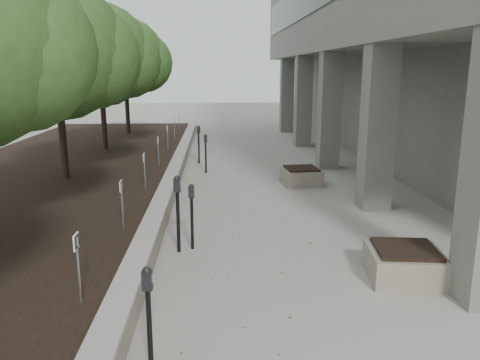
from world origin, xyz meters
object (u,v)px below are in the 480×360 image
object	(u,v)px
parking_meter_4	(206,154)
parking_meter_3	(178,214)
crabapple_tree_4	(101,77)
planter_back	(301,176)
crabapple_tree_5	(126,76)
parking_meter_2	(192,217)
parking_meter_5	(199,144)
planter_front	(405,263)
crabapple_tree_3	(58,80)
parking_meter_1	(149,322)

from	to	relation	value
parking_meter_4	parking_meter_3	bearing A→B (deg)	-98.64
crabapple_tree_4	planter_back	xyz separation A→B (m)	(6.84, -4.42, -2.86)
crabapple_tree_5	parking_meter_2	distance (m)	15.30
parking_meter_5	planter_front	bearing A→B (deg)	-85.18
crabapple_tree_4	parking_meter_5	xyz separation A→B (m)	(3.63, -0.91, -2.42)
parking_meter_4	parking_meter_5	bearing A→B (deg)	93.85
crabapple_tree_5	crabapple_tree_4	bearing A→B (deg)	-90.00
planter_back	planter_front	bearing A→B (deg)	-85.41
parking_meter_4	crabapple_tree_4	bearing A→B (deg)	140.17
crabapple_tree_3	parking_meter_4	world-z (taller)	crabapple_tree_3
parking_meter_1	parking_meter_2	distance (m)	3.91
parking_meter_5	planter_back	size ratio (longest dim) A/B	1.27
planter_front	planter_back	world-z (taller)	planter_front
crabapple_tree_4	parking_meter_3	size ratio (longest dim) A/B	3.62
parking_meter_4	parking_meter_5	size ratio (longest dim) A/B	0.94
parking_meter_2	planter_back	bearing A→B (deg)	62.01
parking_meter_2	crabapple_tree_3	bearing A→B (deg)	131.71
parking_meter_2	planter_front	world-z (taller)	parking_meter_2
parking_meter_4	planter_front	world-z (taller)	parking_meter_4
parking_meter_5	crabapple_tree_3	bearing A→B (deg)	-146.86
crabapple_tree_3	parking_meter_3	distance (m)	6.39
crabapple_tree_5	planter_front	bearing A→B (deg)	-65.44
parking_meter_2	parking_meter_1	bearing A→B (deg)	-91.88
parking_meter_3	crabapple_tree_5	bearing A→B (deg)	106.19
crabapple_tree_5	parking_meter_1	xyz separation A→B (m)	(3.49, -18.52, -2.46)
crabapple_tree_5	planter_front	size ratio (longest dim) A/B	4.66
parking_meter_3	parking_meter_1	bearing A→B (deg)	-87.86
crabapple_tree_4	planter_front	bearing A→B (deg)	-56.49
crabapple_tree_3	planter_back	size ratio (longest dim) A/B	4.89
crabapple_tree_4	parking_meter_5	size ratio (longest dim) A/B	3.86
parking_meter_1	crabapple_tree_3	bearing A→B (deg)	116.23
parking_meter_1	planter_front	size ratio (longest dim) A/B	1.13
crabapple_tree_5	parking_meter_4	size ratio (longest dim) A/B	4.13
crabapple_tree_4	crabapple_tree_5	world-z (taller)	same
parking_meter_1	parking_meter_4	size ratio (longest dim) A/B	1.01
parking_meter_5	planter_back	world-z (taller)	parking_meter_5
parking_meter_2	parking_meter_4	world-z (taller)	parking_meter_4
crabapple_tree_4	parking_meter_1	bearing A→B (deg)	-75.51
planter_front	planter_back	size ratio (longest dim) A/B	1.05
parking_meter_1	parking_meter_4	xyz separation A→B (m)	(0.42, 10.84, -0.00)
parking_meter_3	planter_back	xyz separation A→B (m)	(3.30, 5.35, -0.49)
parking_meter_4	planter_front	bearing A→B (deg)	-73.32
crabapple_tree_3	parking_meter_5	world-z (taller)	crabapple_tree_3
planter_back	parking_meter_1	bearing A→B (deg)	-110.17
parking_meter_5	parking_meter_4	bearing A→B (deg)	-95.92
parking_meter_3	parking_meter_5	world-z (taller)	parking_meter_3
crabapple_tree_3	parking_meter_3	size ratio (longest dim) A/B	3.62
crabapple_tree_3	parking_meter_4	xyz separation A→B (m)	(3.92, 2.33, -2.46)
parking_meter_1	parking_meter_4	distance (m)	10.85
parking_meter_1	planter_front	distance (m)	4.57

